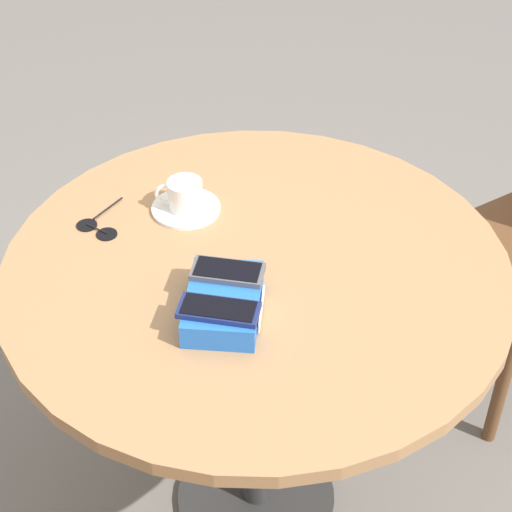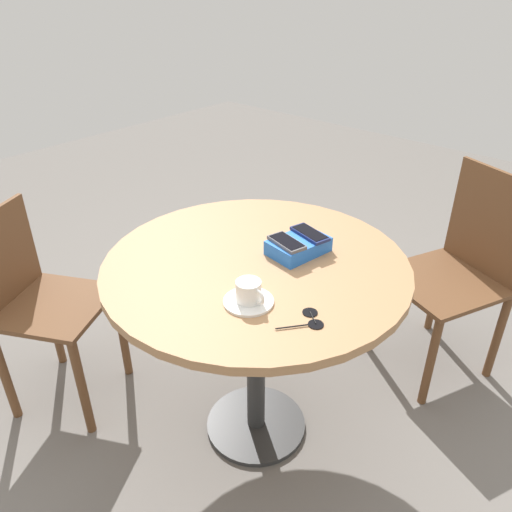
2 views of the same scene
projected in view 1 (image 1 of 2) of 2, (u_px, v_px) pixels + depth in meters
name	position (u px, v px, depth m)	size (l,w,h in m)	color
ground_plane	(256.00, 498.00, 2.18)	(8.00, 8.00, 0.00)	slate
round_table	(256.00, 307.00, 1.76)	(1.01, 1.01, 0.78)	#2D2D2D
phone_box	(224.00, 303.00, 1.56)	(0.21, 0.16, 0.05)	blue
phone_navy	(219.00, 310.00, 1.50)	(0.10, 0.15, 0.01)	navy
phone_gray	(228.00, 272.00, 1.58)	(0.10, 0.15, 0.01)	#515156
saucer	(186.00, 208.00, 1.82)	(0.15, 0.15, 0.01)	white
coffee_cup	(184.00, 194.00, 1.80)	(0.07, 0.10, 0.06)	white
sunglasses	(98.00, 227.00, 1.77)	(0.15, 0.09, 0.01)	black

